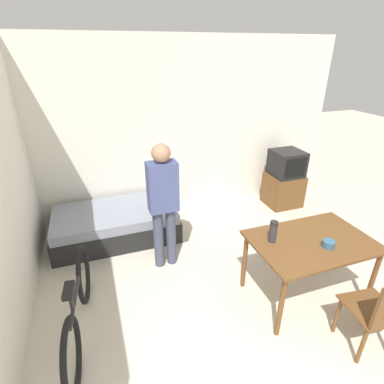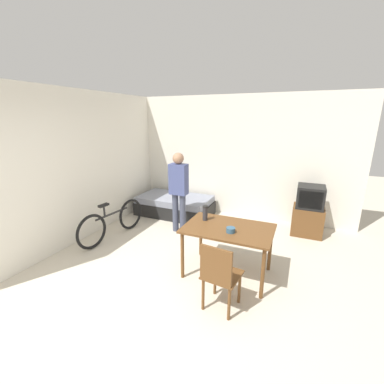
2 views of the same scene
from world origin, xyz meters
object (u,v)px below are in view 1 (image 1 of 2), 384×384
daybed (116,224)px  dining_table (311,247)px  person_standing (163,199)px  bicycle (78,308)px  tv (284,180)px  wooden_chair (381,311)px  thermos_flask (273,231)px  mate_bowl (329,244)px

daybed → dining_table: bearing=-45.7°
dining_table → person_standing: 1.68m
daybed → bicycle: size_ratio=1.08×
tv → dining_table: 2.22m
daybed → wooden_chair: 3.28m
wooden_chair → daybed: bearing=126.3°
dining_table → daybed: bearing=134.3°
thermos_flask → dining_table: bearing=-17.1°
mate_bowl → wooden_chair: bearing=-85.3°
bicycle → mate_bowl: (2.39, -0.42, 0.44)m
wooden_chair → thermos_flask: thermos_flask is taller
bicycle → mate_bowl: 2.47m
person_standing → daybed: bearing=122.3°
thermos_flask → tv: bearing=51.3°
dining_table → thermos_flask: (-0.40, 0.12, 0.21)m
dining_table → thermos_flask: 0.47m
daybed → mate_bowl: bearing=-46.7°
bicycle → person_standing: bearing=36.4°
dining_table → mate_bowl: bearing=-64.0°
bicycle → person_standing: (1.03, 0.76, 0.60)m
bicycle → person_standing: size_ratio=1.00×
daybed → tv: size_ratio=1.76×
daybed → person_standing: (0.52, -0.83, 0.70)m
tv → thermos_flask: bearing=-128.7°
dining_table → mate_bowl: size_ratio=10.21×
mate_bowl → daybed: bearing=133.3°
bicycle → person_standing: person_standing is taller
tv → mate_bowl: tv is taller
daybed → person_standing: bearing=-57.7°
daybed → mate_bowl: 2.81m
bicycle → person_standing: 1.41m
person_standing → mate_bowl: (1.36, -1.18, -0.15)m
mate_bowl → dining_table: bearing=116.0°
tv → bicycle: (-3.38, -1.66, -0.14)m
wooden_chair → thermos_flask: size_ratio=3.80×
tv → dining_table: size_ratio=0.80×
thermos_flask → mate_bowl: thermos_flask is taller
wooden_chair → person_standing: bearing=128.0°
mate_bowl → person_standing: bearing=139.2°
dining_table → wooden_chair: (0.12, -0.77, -0.16)m
daybed → bicycle: bicycle is taller
dining_table → mate_bowl: 0.20m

